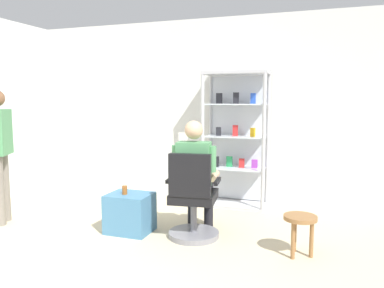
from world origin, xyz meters
The scene contains 7 objects.
back_wall centered at (0.00, 3.00, 1.35)m, with size 6.00×0.10×2.70m, color silver.
display_cabinet_main centered at (0.40, 2.76, 0.96)m, with size 0.90×0.45×1.90m.
office_chair centered at (0.26, 1.27, 0.39)m, with size 0.59×0.56×0.96m.
seated_shopkeeper centered at (0.24, 1.44, 0.71)m, with size 0.52×0.60×1.29m.
storage_crate centered at (-0.50, 1.24, 0.22)m, with size 0.49×0.40×0.45m, color teal.
tea_glass centered at (-0.54, 1.21, 0.50)m, with size 0.06×0.06×0.10m, color brown.
wooden_stool centered at (1.39, 1.18, 0.32)m, with size 0.32×0.32×0.40m.
Camera 1 is at (1.56, -2.51, 1.51)m, focal length 35.46 mm.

